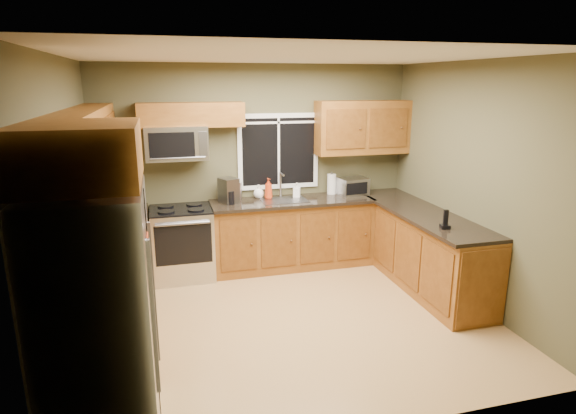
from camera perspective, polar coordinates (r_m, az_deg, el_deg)
name	(u,v)px	position (r m, az deg, el deg)	size (l,w,h in m)	color
floor	(292,319)	(5.30, 0.47, -13.09)	(4.20, 4.20, 0.00)	#AC824B
ceiling	(293,56)	(4.70, 0.54, 17.47)	(4.20, 4.20, 0.00)	white
back_wall	(257,167)	(6.54, -3.72, 4.77)	(4.20, 4.20, 0.00)	#4C492E
front_wall	(365,258)	(3.20, 9.17, -6.01)	(4.20, 4.20, 0.00)	#4C492E
left_wall	(66,211)	(4.74, -24.80, -0.39)	(3.60, 3.60, 0.00)	#4C492E
right_wall	(474,185)	(5.74, 21.16, 2.42)	(3.60, 3.60, 0.00)	#4C492E
window	(279,151)	(6.56, -1.13, 6.62)	(1.12, 0.03, 1.02)	white
base_cabinets_left	(115,280)	(5.42, -19.83, -8.14)	(0.60, 2.65, 0.90)	brown
countertop_left	(113,237)	(5.26, -20.00, -3.39)	(0.65, 2.65, 0.04)	black
base_cabinets_back	(292,234)	(6.57, 0.48, -3.25)	(2.17, 0.60, 0.90)	brown
countertop_back	(293,201)	(6.42, 0.55, 0.68)	(2.17, 0.65, 0.04)	black
base_cabinets_peninsula	(419,248)	(6.25, 15.27, -4.74)	(0.60, 2.52, 0.90)	brown
countertop_peninsula	(420,212)	(6.11, 15.33, -0.57)	(0.65, 2.50, 0.04)	black
upper_cabinets_left	(87,146)	(5.08, -22.73, 6.64)	(0.33, 2.65, 0.72)	brown
upper_cabinets_back_left	(191,115)	(6.18, -11.40, 10.67)	(1.30, 0.33, 0.30)	brown
upper_cabinets_back_right	(362,127)	(6.75, 8.81, 9.31)	(1.30, 0.33, 0.72)	brown
upper_cabinet_over_fridge	(80,154)	(3.29, -23.46, 5.78)	(0.72, 0.90, 0.38)	brown
refrigerator	(98,318)	(3.62, -21.60, -12.15)	(0.74, 0.90, 1.80)	#B7B7BC
range	(183,243)	(6.32, -12.38, -4.15)	(0.76, 0.69, 0.94)	#B7B7BC
microwave	(176,143)	(6.18, -13.09, 7.40)	(0.76, 0.41, 0.42)	#B7B7BC
sink	(284,199)	(6.40, -0.48, 0.93)	(0.60, 0.42, 0.36)	slate
toaster_oven	(353,186)	(6.73, 7.70, 2.43)	(0.42, 0.35, 0.24)	#B7B7BC
coffee_maker	(229,191)	(6.27, -7.03, 1.84)	(0.27, 0.31, 0.32)	slate
kettle	(235,190)	(6.40, -6.25, 1.99)	(0.21, 0.21, 0.30)	#B7B7BC
paper_towel_roll	(331,184)	(6.76, 5.18, 2.74)	(0.13, 0.13, 0.31)	white
soap_bottle_a	(268,189)	(6.45, -2.33, 2.20)	(0.11, 0.11, 0.28)	red
soap_bottle_b	(297,190)	(6.54, 1.05, 2.02)	(0.09, 0.09, 0.20)	white
soap_bottle_c	(259,191)	(6.51, -3.50, 1.86)	(0.14, 0.14, 0.18)	white
cordless_phone	(445,223)	(5.42, 18.14, -1.80)	(0.11, 0.11, 0.21)	black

